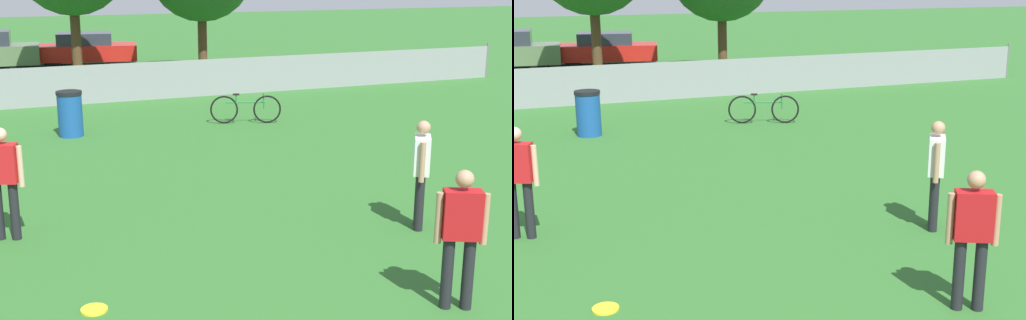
% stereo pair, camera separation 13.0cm
% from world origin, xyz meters
% --- Properties ---
extents(fence_backline, '(27.99, 0.07, 1.21)m').
position_xyz_m(fence_backline, '(0.00, 18.00, 0.55)').
color(fence_backline, gray).
rests_on(fence_backline, ground_plane).
extents(player_thrower_red, '(0.52, 0.38, 1.60)m').
position_xyz_m(player_thrower_red, '(1.76, 3.66, 0.92)').
color(player_thrower_red, black).
rests_on(player_thrower_red, ground_plane).
extents(player_defender_red, '(0.53, 0.36, 1.60)m').
position_xyz_m(player_defender_red, '(-2.72, 7.76, 0.92)').
color(player_defender_red, black).
rests_on(player_defender_red, ground_plane).
extents(player_receiver_white, '(0.41, 0.49, 1.60)m').
position_xyz_m(player_receiver_white, '(2.87, 5.99, 0.92)').
color(player_receiver_white, black).
rests_on(player_receiver_white, ground_plane).
extents(frisbee_disc, '(0.30, 0.30, 0.03)m').
position_xyz_m(frisbee_disc, '(-1.99, 5.11, 0.01)').
color(frisbee_disc, yellow).
rests_on(frisbee_disc, ground_plane).
extents(bicycle_sideline, '(1.67, 0.66, 0.74)m').
position_xyz_m(bicycle_sideline, '(3.22, 13.85, 0.36)').
color(bicycle_sideline, black).
rests_on(bicycle_sideline, ground_plane).
extents(trash_bin, '(0.58, 0.58, 1.03)m').
position_xyz_m(trash_bin, '(-0.98, 14.02, 0.52)').
color(trash_bin, '#194C99').
rests_on(trash_bin, ground_plane).
extents(parked_car_red, '(4.28, 2.52, 1.29)m').
position_xyz_m(parked_car_red, '(1.36, 26.63, 0.65)').
color(parked_car_red, black).
rests_on(parked_car_red, ground_plane).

